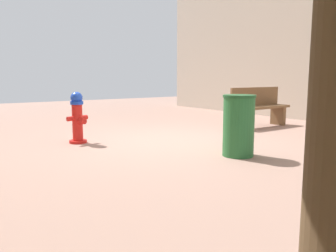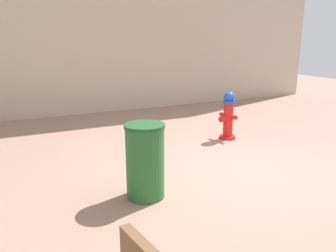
% 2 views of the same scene
% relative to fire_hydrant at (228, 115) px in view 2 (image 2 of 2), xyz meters
% --- Properties ---
extents(ground_plane, '(23.40, 23.40, 0.00)m').
position_rel_fire_hydrant_xyz_m(ground_plane, '(-1.42, 0.78, -0.47)').
color(ground_plane, '#9E7A6B').
extents(fire_hydrant, '(0.42, 0.39, 0.94)m').
position_rel_fire_hydrant_xyz_m(fire_hydrant, '(0.00, 0.00, 0.00)').
color(fire_hydrant, red).
rests_on(fire_hydrant, ground_plane).
extents(trash_bin, '(0.50, 0.50, 0.94)m').
position_rel_fire_hydrant_xyz_m(trash_bin, '(-1.64, 2.41, 0.00)').
color(trash_bin, '#266633').
rests_on(trash_bin, ground_plane).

